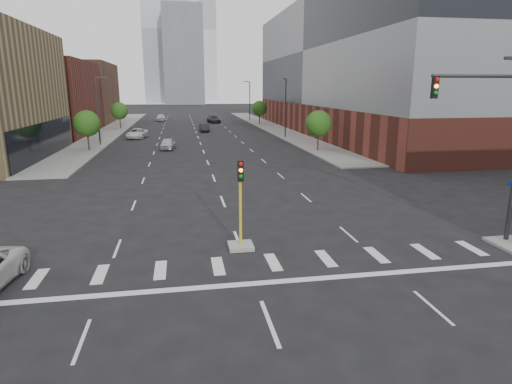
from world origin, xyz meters
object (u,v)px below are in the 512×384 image
object	(u,v)px
median_traffic_signal	(241,229)
car_distant	(161,117)
mast_arm_signal	(505,132)
car_mid_right	(204,128)
car_deep_right	(214,119)
car_near_left	(168,144)
car_far_left	(137,133)

from	to	relation	value
median_traffic_signal	car_distant	xyz separation A→B (m)	(-7.13, 84.18, -0.12)
mast_arm_signal	car_mid_right	distance (m)	60.45
median_traffic_signal	car_deep_right	world-z (taller)	median_traffic_signal
mast_arm_signal	car_near_left	xyz separation A→B (m)	(-17.01, 37.45, -4.94)
mast_arm_signal	car_distant	size ratio (longest dim) A/B	1.82
car_near_left	car_mid_right	world-z (taller)	car_mid_right
car_near_left	car_mid_right	xyz separation A→B (m)	(5.90, 21.76, 0.01)
mast_arm_signal	car_deep_right	bearing A→B (deg)	95.76
car_mid_right	car_deep_right	xyz separation A→B (m)	(3.19, 19.29, 0.09)
mast_arm_signal	car_near_left	size ratio (longest dim) A/B	2.20
car_far_left	car_distant	distance (m)	34.89
median_traffic_signal	car_distant	world-z (taller)	median_traffic_signal
car_deep_right	car_near_left	bearing A→B (deg)	-111.64
mast_arm_signal	car_far_left	bearing A→B (deg)	113.40
car_deep_right	car_distant	size ratio (longest dim) A/B	1.10
mast_arm_signal	car_distant	bearing A→B (deg)	102.98
car_far_left	car_mid_right	bearing A→B (deg)	47.29
car_mid_right	car_deep_right	size ratio (longest dim) A/B	0.79
median_traffic_signal	car_distant	distance (m)	84.48
car_near_left	car_far_left	size ratio (longest dim) A/B	0.77
median_traffic_signal	car_mid_right	distance (m)	57.76
mast_arm_signal	car_distant	distance (m)	88.03
car_far_left	car_distant	size ratio (longest dim) A/B	1.07
car_far_left	car_distant	xyz separation A→B (m)	(2.26, 34.82, 0.11)
car_distant	mast_arm_signal	bearing A→B (deg)	-79.24
mast_arm_signal	car_deep_right	xyz separation A→B (m)	(-7.92, 78.50, -4.85)
mast_arm_signal	car_far_left	size ratio (longest dim) A/B	1.70
car_deep_right	car_far_left	bearing A→B (deg)	-126.12
median_traffic_signal	car_far_left	world-z (taller)	median_traffic_signal
car_deep_right	mast_arm_signal	bearing A→B (deg)	-93.39
car_far_left	car_near_left	bearing A→B (deg)	-59.86
mast_arm_signal	car_far_left	xyz separation A→B (m)	(-22.00, 50.84, -4.90)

